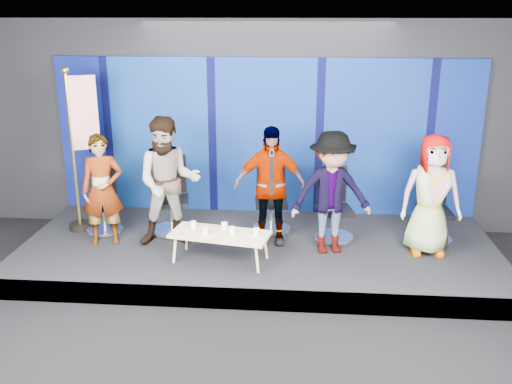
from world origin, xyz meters
TOP-DOWN VIEW (x-y plane):
  - ground at (0.00, 0.00)m, footprint 10.00×10.00m
  - room_walls at (0.00, 0.00)m, footprint 10.02×8.02m
  - riser at (0.00, 2.50)m, footprint 7.00×3.00m
  - backdrop at (0.00, 3.95)m, footprint 7.00×0.08m
  - chair_a at (-2.45, 2.79)m, footprint 0.70×0.70m
  - panelist_a at (-2.27, 2.32)m, footprint 0.68×0.54m
  - chair_b at (-1.39, 2.86)m, footprint 0.77×0.77m
  - panelist_b at (-1.29, 2.36)m, footprint 1.04×0.88m
  - chair_c at (0.15, 3.05)m, footprint 0.67×0.67m
  - panelist_c at (0.16, 2.55)m, footprint 1.07×0.54m
  - chair_d at (1.11, 2.78)m, footprint 0.72×0.72m
  - panelist_d at (1.04, 2.28)m, footprint 1.24×0.86m
  - chair_e at (2.59, 2.82)m, footprint 0.62×0.62m
  - panelist_e at (2.42, 2.35)m, footprint 0.86×0.58m
  - coffee_table at (-0.48, 1.82)m, footprint 1.42×0.81m
  - mug_a at (-0.88, 1.97)m, footprint 0.08×0.08m
  - mug_b at (-0.67, 1.74)m, footprint 0.08×0.08m
  - mug_c at (-0.44, 1.95)m, footprint 0.09×0.09m
  - mug_d at (-0.31, 1.77)m, footprint 0.09×0.09m
  - mug_e at (0.02, 1.77)m, footprint 0.09×0.09m
  - flag_stand at (-2.75, 2.86)m, footprint 0.56×0.36m

SIDE VIEW (x-z plane):
  - ground at x=0.00m, z-range 0.00..0.00m
  - riser at x=0.00m, z-range 0.00..0.30m
  - chair_a at x=-2.45m, z-range 0.13..1.14m
  - chair_e at x=2.59m, z-range 0.12..1.18m
  - chair_d at x=1.11m, z-range 0.11..1.20m
  - chair_c at x=0.15m, z-range 0.11..1.20m
  - coffee_table at x=-0.48m, z-range 0.47..0.88m
  - chair_b at x=-1.39m, z-range 0.10..1.28m
  - mug_b at x=-0.67m, z-range 0.71..0.81m
  - mug_a at x=-0.88m, z-range 0.71..0.81m
  - mug_e at x=0.02m, z-range 0.71..0.81m
  - mug_c at x=-0.44m, z-range 0.71..0.81m
  - mug_d at x=-0.31m, z-range 0.71..0.82m
  - panelist_a at x=-2.27m, z-range 0.30..1.94m
  - panelist_e at x=2.42m, z-range 0.30..2.02m
  - panelist_d at x=1.04m, z-range 0.30..2.06m
  - panelist_c at x=0.16m, z-range 0.30..2.07m
  - panelist_b at x=-1.29m, z-range 0.30..2.21m
  - backdrop at x=0.00m, z-range 0.30..2.90m
  - flag_stand at x=-2.75m, z-range 0.37..2.92m
  - room_walls at x=0.00m, z-range 0.67..4.18m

